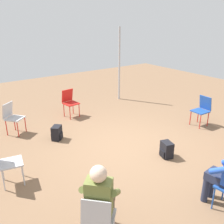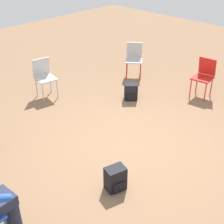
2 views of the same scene
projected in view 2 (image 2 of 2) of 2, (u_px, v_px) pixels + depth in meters
The scene contains 6 objects.
ground_plane at pixel (127, 148), 5.32m from camera, with size 16.72×16.72×0.00m, color brown.
chair_northwest at pixel (134, 57), 7.71m from camera, with size 0.58×0.58×0.85m.
chair_west at pixel (44, 75), 6.76m from camera, with size 0.50×0.47×0.85m.
chair_north at pixel (204, 75), 6.78m from camera, with size 0.45×0.48×0.85m.
backpack_near_laptop_user at pixel (115, 179), 4.42m from camera, with size 0.29×0.32×0.36m.
backpack_by_empty_chair at pixel (131, 93), 6.78m from camera, with size 0.34×0.34×0.36m.
Camera 2 is at (2.79, -3.26, 3.22)m, focal length 50.00 mm.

